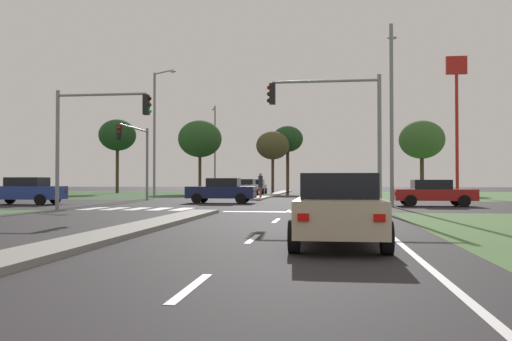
{
  "coord_description": "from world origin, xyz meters",
  "views": [
    {
      "loc": [
        5.24,
        -1.27,
        1.38
      ],
      "look_at": [
        0.78,
        33.17,
        2.07
      ],
      "focal_mm": 38.15,
      "sensor_mm": 36.0,
      "label": 1
    }
  ],
  "objects_px": {
    "fastfood_pole_sign": "(457,95)",
    "street_lamp_third": "(156,128)",
    "traffic_signal_near_left": "(91,127)",
    "car_silver_third": "(246,187)",
    "traffic_signal_far_left": "(137,148)",
    "pedestrian_at_median": "(261,182)",
    "car_red_near": "(433,193)",
    "treeline_fourth": "(288,139)",
    "car_navy_fifth": "(222,190)",
    "car_blue_sixth": "(25,191)",
    "traffic_signal_near_right": "(339,118)",
    "car_beige_fourth": "(338,209)",
    "treeline_fifth": "(422,140)",
    "treeline_second": "(200,139)",
    "treeline_third": "(273,146)",
    "street_lamp_second": "(392,105)",
    "street_lamp_fourth": "(215,145)",
    "car_grey_second": "(256,187)",
    "treeline_near": "(117,135)"
  },
  "relations": [
    {
      "from": "car_beige_fourth",
      "to": "treeline_third",
      "type": "height_order",
      "value": "treeline_third"
    },
    {
      "from": "street_lamp_fourth",
      "to": "treeline_fifth",
      "type": "bearing_deg",
      "value": -14.75
    },
    {
      "from": "traffic_signal_near_left",
      "to": "street_lamp_fourth",
      "type": "height_order",
      "value": "street_lamp_fourth"
    },
    {
      "from": "fastfood_pole_sign",
      "to": "treeline_fifth",
      "type": "height_order",
      "value": "fastfood_pole_sign"
    },
    {
      "from": "car_silver_third",
      "to": "treeline_third",
      "type": "relative_size",
      "value": 0.63
    },
    {
      "from": "street_lamp_second",
      "to": "street_lamp_third",
      "type": "distance_m",
      "value": 21.55
    },
    {
      "from": "fastfood_pole_sign",
      "to": "treeline_third",
      "type": "relative_size",
      "value": 1.78
    },
    {
      "from": "car_beige_fourth",
      "to": "treeline_second",
      "type": "height_order",
      "value": "treeline_second"
    },
    {
      "from": "street_lamp_second",
      "to": "car_red_near",
      "type": "bearing_deg",
      "value": 21.79
    },
    {
      "from": "fastfood_pole_sign",
      "to": "treeline_fourth",
      "type": "relative_size",
      "value": 1.61
    },
    {
      "from": "car_silver_third",
      "to": "car_navy_fifth",
      "type": "bearing_deg",
      "value": 93.32
    },
    {
      "from": "car_navy_fifth",
      "to": "traffic_signal_near_right",
      "type": "height_order",
      "value": "traffic_signal_near_right"
    },
    {
      "from": "fastfood_pole_sign",
      "to": "street_lamp_fourth",
      "type": "bearing_deg",
      "value": 144.98
    },
    {
      "from": "car_red_near",
      "to": "traffic_signal_far_left",
      "type": "distance_m",
      "value": 19.5
    },
    {
      "from": "car_navy_fifth",
      "to": "pedestrian_at_median",
      "type": "height_order",
      "value": "pedestrian_at_median"
    },
    {
      "from": "fastfood_pole_sign",
      "to": "street_lamp_third",
      "type": "bearing_deg",
      "value": -164.78
    },
    {
      "from": "fastfood_pole_sign",
      "to": "treeline_second",
      "type": "height_order",
      "value": "fastfood_pole_sign"
    },
    {
      "from": "treeline_fourth",
      "to": "fastfood_pole_sign",
      "type": "bearing_deg",
      "value": -38.14
    },
    {
      "from": "car_navy_fifth",
      "to": "traffic_signal_near_right",
      "type": "bearing_deg",
      "value": -141.49
    },
    {
      "from": "traffic_signal_near_left",
      "to": "street_lamp_second",
      "type": "bearing_deg",
      "value": 20.32
    },
    {
      "from": "traffic_signal_far_left",
      "to": "fastfood_pole_sign",
      "type": "xyz_separation_m",
      "value": [
        24.3,
        14.06,
        5.35
      ]
    },
    {
      "from": "street_lamp_third",
      "to": "treeline_near",
      "type": "bearing_deg",
      "value": 120.3
    },
    {
      "from": "car_beige_fourth",
      "to": "treeline_fourth",
      "type": "height_order",
      "value": "treeline_fourth"
    },
    {
      "from": "car_silver_third",
      "to": "traffic_signal_near_right",
      "type": "height_order",
      "value": "traffic_signal_near_right"
    },
    {
      "from": "street_lamp_third",
      "to": "pedestrian_at_median",
      "type": "bearing_deg",
      "value": -10.39
    },
    {
      "from": "traffic_signal_near_left",
      "to": "street_lamp_third",
      "type": "xyz_separation_m",
      "value": [
        -2.66,
        18.23,
        1.77
      ]
    },
    {
      "from": "street_lamp_second",
      "to": "street_lamp_fourth",
      "type": "relative_size",
      "value": 0.9
    },
    {
      "from": "treeline_second",
      "to": "treeline_third",
      "type": "height_order",
      "value": "treeline_second"
    },
    {
      "from": "car_beige_fourth",
      "to": "car_blue_sixth",
      "type": "distance_m",
      "value": 25.65
    },
    {
      "from": "street_lamp_second",
      "to": "street_lamp_fourth",
      "type": "height_order",
      "value": "street_lamp_fourth"
    },
    {
      "from": "car_grey_second",
      "to": "car_beige_fourth",
      "type": "relative_size",
      "value": 1.03
    },
    {
      "from": "pedestrian_at_median",
      "to": "treeline_fourth",
      "type": "relative_size",
      "value": 0.24
    },
    {
      "from": "traffic_signal_far_left",
      "to": "fastfood_pole_sign",
      "type": "height_order",
      "value": "fastfood_pole_sign"
    },
    {
      "from": "car_blue_sixth",
      "to": "traffic_signal_near_left",
      "type": "xyz_separation_m",
      "value": [
        6.54,
        -5.46,
        3.15
      ]
    },
    {
      "from": "pedestrian_at_median",
      "to": "traffic_signal_near_left",
      "type": "bearing_deg",
      "value": 79.76
    },
    {
      "from": "car_silver_third",
      "to": "traffic_signal_far_left",
      "type": "relative_size",
      "value": 0.79
    },
    {
      "from": "fastfood_pole_sign",
      "to": "treeline_fifth",
      "type": "distance_m",
      "value": 11.89
    },
    {
      "from": "street_lamp_second",
      "to": "car_grey_second",
      "type": "bearing_deg",
      "value": 111.23
    },
    {
      "from": "street_lamp_third",
      "to": "fastfood_pole_sign",
      "type": "height_order",
      "value": "fastfood_pole_sign"
    },
    {
      "from": "car_red_near",
      "to": "treeline_fourth",
      "type": "distance_m",
      "value": 33.27
    },
    {
      "from": "car_red_near",
      "to": "car_grey_second",
      "type": "distance_m",
      "value": 30.66
    },
    {
      "from": "treeline_second",
      "to": "car_red_near",
      "type": "bearing_deg",
      "value": -56.49
    },
    {
      "from": "car_red_near",
      "to": "street_lamp_second",
      "type": "distance_m",
      "value": 5.38
    },
    {
      "from": "pedestrian_at_median",
      "to": "car_red_near",
      "type": "bearing_deg",
      "value": 146.72
    },
    {
      "from": "car_beige_fourth",
      "to": "car_navy_fifth",
      "type": "relative_size",
      "value": 1.03
    },
    {
      "from": "car_red_near",
      "to": "car_blue_sixth",
      "type": "height_order",
      "value": "car_blue_sixth"
    },
    {
      "from": "traffic_signal_near_left",
      "to": "pedestrian_at_median",
      "type": "relative_size",
      "value": 3.04
    },
    {
      "from": "street_lamp_fourth",
      "to": "treeline_third",
      "type": "distance_m",
      "value": 10.73
    },
    {
      "from": "treeline_near",
      "to": "pedestrian_at_median",
      "type": "bearing_deg",
      "value": -45.22
    },
    {
      "from": "pedestrian_at_median",
      "to": "fastfood_pole_sign",
      "type": "bearing_deg",
      "value": -142.65
    }
  ]
}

